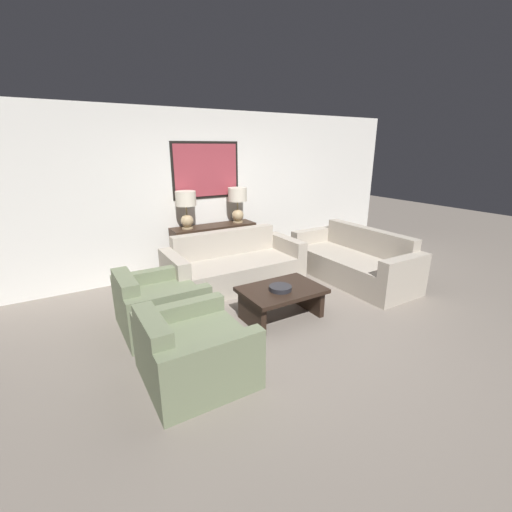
{
  "coord_description": "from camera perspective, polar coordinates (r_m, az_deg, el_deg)",
  "views": [
    {
      "loc": [
        -2.29,
        -2.95,
        2.08
      ],
      "look_at": [
        0.0,
        0.86,
        0.65
      ],
      "focal_mm": 24.0,
      "sensor_mm": 36.0,
      "label": 1
    }
  ],
  "objects": [
    {
      "name": "console_table",
      "position": [
        5.92,
        -6.92,
        1.26
      ],
      "size": [
        1.43,
        0.4,
        0.81
      ],
      "color": "#332319",
      "rests_on": "ground_plane"
    },
    {
      "name": "table_lamp_left",
      "position": [
        5.58,
        -11.57,
        8.33
      ],
      "size": [
        0.32,
        0.32,
        0.6
      ],
      "color": "tan",
      "rests_on": "console_table"
    },
    {
      "name": "decorative_bowl",
      "position": [
        4.21,
        4.08,
        -5.36
      ],
      "size": [
        0.28,
        0.28,
        0.05
      ],
      "color": "#232328",
      "rests_on": "coffee_table"
    },
    {
      "name": "armchair_near_back_wall",
      "position": [
        4.26,
        -15.9,
        -8.05
      ],
      "size": [
        0.93,
        0.95,
        0.72
      ],
      "color": "#707A5B",
      "rests_on": "ground_plane"
    },
    {
      "name": "table_lamp_right",
      "position": [
        5.94,
        -3.11,
        9.23
      ],
      "size": [
        0.32,
        0.32,
        0.6
      ],
      "color": "tan",
      "rests_on": "console_table"
    },
    {
      "name": "couch_by_side",
      "position": [
        5.78,
        15.93,
        -1.02
      ],
      "size": [
        0.9,
        2.1,
        0.81
      ],
      "color": "#ADA393",
      "rests_on": "ground_plane"
    },
    {
      "name": "ground_plane",
      "position": [
        4.28,
        6.04,
        -11.37
      ],
      "size": [
        20.0,
        20.0,
        0.0
      ],
      "primitive_type": "plane",
      "color": "slate"
    },
    {
      "name": "armchair_near_camera",
      "position": [
        3.32,
        -10.45,
        -15.52
      ],
      "size": [
        0.93,
        0.95,
        0.72
      ],
      "color": "#707A5B",
      "rests_on": "ground_plane"
    },
    {
      "name": "coffee_table",
      "position": [
        4.32,
        4.28,
        -6.75
      ],
      "size": [
        1.0,
        0.69,
        0.4
      ],
      "color": "black",
      "rests_on": "ground_plane"
    },
    {
      "name": "couch_by_back_wall",
      "position": [
        5.34,
        -3.69,
        -1.9
      ],
      "size": [
        2.1,
        0.9,
        0.81
      ],
      "color": "#ADA393",
      "rests_on": "ground_plane"
    },
    {
      "name": "back_wall",
      "position": [
        5.98,
        -8.36,
        10.44
      ],
      "size": [
        8.06,
        0.12,
        2.65
      ],
      "color": "silver",
      "rests_on": "ground_plane"
    }
  ]
}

